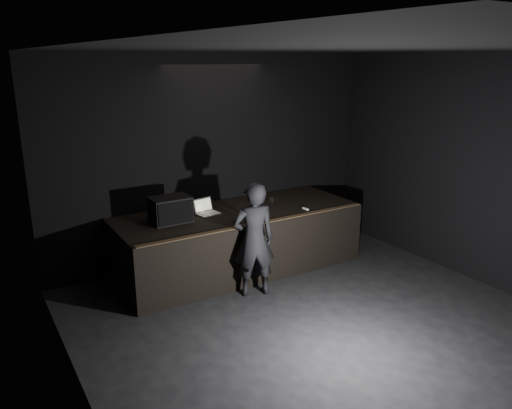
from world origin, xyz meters
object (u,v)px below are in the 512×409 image
object	(u,v)px
stage_riser	(238,240)
beer_can	(185,217)
person	(254,240)
laptop	(206,210)
stage_monitor	(171,210)

from	to	relation	value
stage_riser	beer_can	world-z (taller)	beer_can
beer_can	person	bearing A→B (deg)	-51.40
stage_riser	laptop	world-z (taller)	laptop
stage_riser	person	xyz separation A→B (m)	(-0.27, -0.95, 0.36)
stage_monitor	person	xyz separation A→B (m)	(0.87, -0.99, -0.34)
stage_monitor	laptop	distance (m)	0.67
stage_riser	beer_can	xyz separation A→B (m)	(-0.96, -0.08, 0.59)
person	laptop	bearing A→B (deg)	-63.53
laptop	person	xyz separation A→B (m)	(0.22, -1.12, -0.20)
beer_can	stage_monitor	bearing A→B (deg)	144.92
stage_monitor	beer_can	bearing A→B (deg)	-35.26
stage_riser	beer_can	bearing A→B (deg)	-175.02
stage_riser	person	size ratio (longest dim) A/B	2.33
laptop	person	bearing A→B (deg)	-88.09
stage_riser	laptop	distance (m)	0.77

